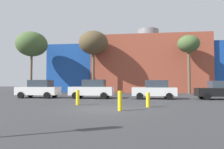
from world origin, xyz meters
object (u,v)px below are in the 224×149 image
(bare_tree_1, at_px, (32,44))
(bare_tree_2, at_px, (189,45))
(parked_car_1, at_px, (92,89))
(parked_car_2, at_px, (154,90))
(parked_car_3, at_px, (219,90))
(bollard_yellow_0, at_px, (148,100))
(parked_car_0, at_px, (39,89))
(bollard_yellow_1, at_px, (120,101))
(bare_tree_0, at_px, (93,43))
(bollard_yellow_2, at_px, (78,98))

(bare_tree_1, distance_m, bare_tree_2, 24.35)
(bare_tree_1, bearing_deg, parked_car_1, -40.29)
(bare_tree_1, bearing_deg, bare_tree_2, 2.28)
(parked_car_2, xyz_separation_m, bare_tree_2, (5.94, 11.34, 6.38))
(parked_car_3, distance_m, bollard_yellow_0, 10.07)
(parked_car_2, bearing_deg, parked_car_0, -0.00)
(parked_car_2, height_order, bollard_yellow_1, parked_car_2)
(bare_tree_0, xyz_separation_m, bollard_yellow_1, (6.03, -20.61, -7.38))
(parked_car_0, height_order, parked_car_3, parked_car_0)
(parked_car_1, bearing_deg, bare_tree_2, -136.82)
(bare_tree_0, distance_m, bare_tree_1, 9.87)
(bollard_yellow_1, bearing_deg, parked_car_0, 135.11)
(bollard_yellow_0, xyz_separation_m, bollard_yellow_2, (-4.77, 0.76, 0.06))
(bare_tree_2, distance_m, bollard_yellow_1, 23.29)
(parked_car_3, xyz_separation_m, bollard_yellow_1, (-8.50, -9.27, -0.33))
(bollard_yellow_0, distance_m, bollard_yellow_1, 2.52)
(bare_tree_0, bearing_deg, bollard_yellow_2, -80.95)
(parked_car_0, height_order, parked_car_2, parked_car_0)
(parked_car_1, height_order, bollard_yellow_0, parked_car_1)
(bollard_yellow_2, bearing_deg, parked_car_1, 93.83)
(parked_car_0, height_order, bollard_yellow_0, parked_car_0)
(parked_car_3, xyz_separation_m, bollard_yellow_2, (-11.68, -6.55, -0.36))
(parked_car_1, relative_size, bare_tree_1, 0.44)
(parked_car_2, relative_size, bare_tree_2, 0.48)
(parked_car_1, height_order, bare_tree_0, bare_tree_0)
(bare_tree_1, distance_m, bollard_yellow_1, 26.27)
(bollard_yellow_0, bearing_deg, parked_car_3, 46.61)
(bollard_yellow_2, bearing_deg, bollard_yellow_0, -9.07)
(parked_car_0, relative_size, parked_car_3, 1.07)
(bare_tree_1, xyz_separation_m, bare_tree_2, (24.33, 0.97, -0.50))
(parked_car_2, xyz_separation_m, bare_tree_0, (-8.56, 11.34, 7.01))
(parked_car_3, height_order, bare_tree_1, bare_tree_1)
(parked_car_0, relative_size, bollard_yellow_0, 4.74)
(bare_tree_1, xyz_separation_m, bollard_yellow_2, (12.68, -16.93, -7.27))
(bare_tree_2, height_order, bollard_yellow_1, bare_tree_2)
(bare_tree_2, bearing_deg, bollard_yellow_2, -123.07)
(parked_car_1, xyz_separation_m, bare_tree_2, (12.09, 11.34, 6.35))
(parked_car_3, xyz_separation_m, bollard_yellow_0, (-6.91, -7.31, -0.41))
(parked_car_2, relative_size, parked_car_3, 1.04)
(parked_car_1, relative_size, bollard_yellow_1, 4.03)
(bare_tree_0, relative_size, bollard_yellow_1, 9.13)
(parked_car_0, relative_size, bare_tree_2, 0.49)
(bare_tree_2, height_order, bollard_yellow_0, bare_tree_2)
(bare_tree_0, bearing_deg, parked_car_0, -106.11)
(bare_tree_0, bearing_deg, parked_car_1, -77.99)
(parked_car_2, xyz_separation_m, bollard_yellow_2, (-5.71, -6.55, -0.39))
(parked_car_0, xyz_separation_m, bare_tree_0, (3.27, 11.34, 6.99))
(parked_car_0, xyz_separation_m, parked_car_1, (5.69, -0.00, 0.01))
(parked_car_1, relative_size, parked_car_2, 1.04)
(bare_tree_1, bearing_deg, parked_car_2, -29.44)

